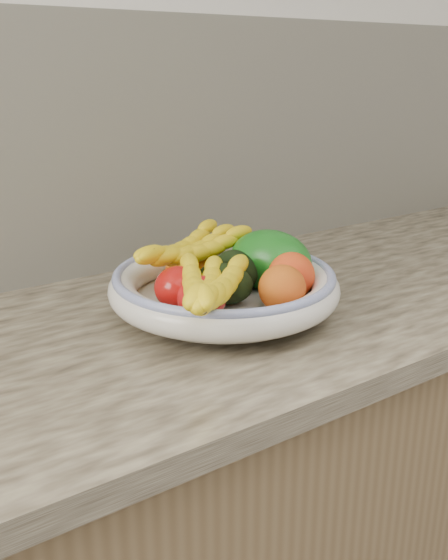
% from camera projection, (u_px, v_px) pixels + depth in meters
% --- Properties ---
extents(kitchen_counter, '(2.44, 0.66, 1.40)m').
position_uv_depth(kitchen_counter, '(217.00, 513.00, 1.23)').
color(kitchen_counter, brown).
rests_on(kitchen_counter, ground).
extents(fruit_bowl, '(0.39, 0.39, 0.08)m').
position_uv_depth(fruit_bowl, '(224.00, 286.00, 1.05)').
color(fruit_bowl, silver).
rests_on(fruit_bowl, kitchen_counter).
extents(clementine_back_left, '(0.07, 0.07, 0.05)m').
position_uv_depth(clementine_back_left, '(181.00, 270.00, 1.12)').
color(clementine_back_left, '#DF5E04').
rests_on(clementine_back_left, fruit_bowl).
extents(clementine_back_right, '(0.07, 0.07, 0.05)m').
position_uv_depth(clementine_back_right, '(199.00, 267.00, 1.14)').
color(clementine_back_right, '#E06804').
rests_on(clementine_back_right, fruit_bowl).
extents(tomato_left, '(0.10, 0.10, 0.07)m').
position_uv_depth(tomato_left, '(179.00, 288.00, 1.01)').
color(tomato_left, '#AA100D').
rests_on(tomato_left, fruit_bowl).
extents(tomato_near_left, '(0.09, 0.09, 0.07)m').
position_uv_depth(tomato_near_left, '(202.00, 298.00, 0.96)').
color(tomato_near_left, red).
rests_on(tomato_near_left, fruit_bowl).
extents(avocado_center, '(0.12, 0.12, 0.07)m').
position_uv_depth(avocado_center, '(223.00, 284.00, 1.02)').
color(avocado_center, black).
rests_on(avocado_center, fruit_bowl).
extents(avocado_right, '(0.09, 0.11, 0.07)m').
position_uv_depth(avocado_right, '(236.00, 271.00, 1.09)').
color(avocado_right, black).
rests_on(avocado_right, fruit_bowl).
extents(green_mango, '(0.18, 0.19, 0.14)m').
position_uv_depth(green_mango, '(270.00, 261.00, 1.10)').
color(green_mango, '#105811').
rests_on(green_mango, fruit_bowl).
extents(peach_front, '(0.08, 0.08, 0.08)m').
position_uv_depth(peach_front, '(282.00, 288.00, 0.99)').
color(peach_front, orange).
rests_on(peach_front, fruit_bowl).
extents(peach_right, '(0.11, 0.11, 0.08)m').
position_uv_depth(peach_right, '(291.00, 276.00, 1.05)').
color(peach_right, orange).
rests_on(peach_right, fruit_bowl).
extents(banana_bunch_back, '(0.29, 0.18, 0.08)m').
position_uv_depth(banana_bunch_back, '(189.00, 254.00, 1.10)').
color(banana_bunch_back, yellow).
rests_on(banana_bunch_back, fruit_bowl).
extents(banana_bunch_front, '(0.28, 0.31, 0.08)m').
position_uv_depth(banana_bunch_front, '(208.00, 294.00, 0.93)').
color(banana_bunch_front, yellow).
rests_on(banana_bunch_front, fruit_bowl).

